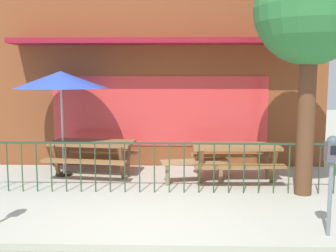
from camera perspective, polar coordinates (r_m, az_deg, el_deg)
ground at (r=6.05m, az=-2.98°, el=-14.22°), size 40.00×40.00×0.00m
pub_storefront at (r=9.85m, az=-1.13°, el=10.23°), size 8.05×1.26×5.46m
patio_fence_front at (r=7.49m, az=-1.98°, el=-4.69°), size 6.79×0.04×0.97m
picnic_table_left at (r=8.89m, az=-10.80°, el=-3.23°), size 1.96×1.58×0.79m
picnic_table_right at (r=8.44m, az=9.69°, el=-3.77°), size 1.84×1.42×0.79m
patio_umbrella at (r=8.95m, az=-15.20°, el=6.39°), size 1.99×1.99×2.31m
patio_bench at (r=8.24m, az=3.80°, el=-5.80°), size 1.44×0.59×0.48m
parking_meter_far at (r=5.85m, az=22.55°, el=-4.40°), size 0.18×0.17×1.41m
street_tree at (r=7.73m, az=19.88°, el=15.23°), size 2.03×2.03×4.42m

